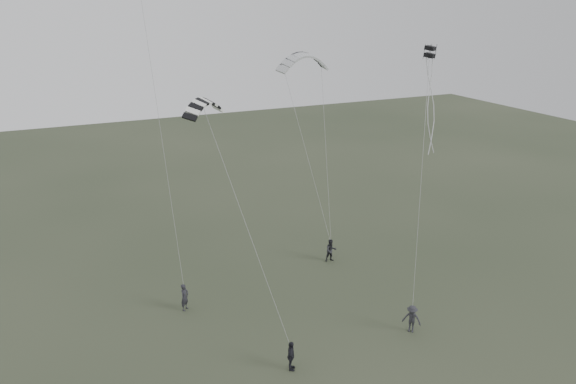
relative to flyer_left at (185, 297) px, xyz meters
name	(u,v)px	position (x,y,z in m)	size (l,w,h in m)	color
ground	(306,337)	(5.87, -6.22, -0.93)	(140.00, 140.00, 0.00)	#2F3925
flyer_left	(185,297)	(0.00, 0.00, 0.00)	(0.68, 0.45, 1.87)	#232228
flyer_right	(331,250)	(12.30, 2.38, -0.02)	(0.89, 0.69, 1.83)	black
flyer_center	(291,356)	(3.70, -8.70, -0.05)	(1.03, 0.43, 1.76)	black
flyer_far	(412,319)	(12.05, -8.38, -0.04)	(1.16, 0.67, 1.80)	#29292E
kite_pale_large	(303,55)	(12.33, 7.64, 14.49)	(4.53, 1.02, 1.82)	#B3B5B8
kite_striped	(204,101)	(1.98, 0.12, 12.80)	(3.39, 0.85, 1.30)	black
kite_box	(430,52)	(15.57, -3.65, 15.50)	(0.58, 0.58, 0.69)	black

